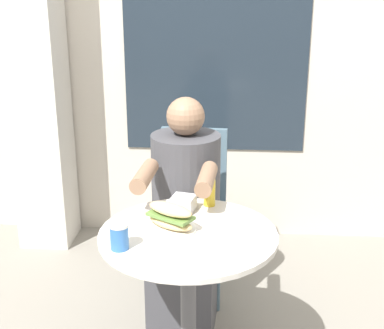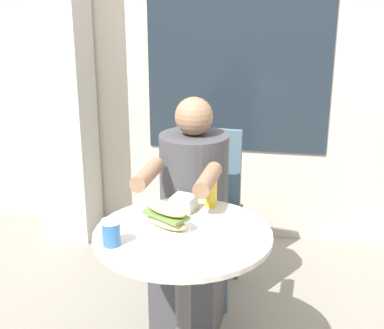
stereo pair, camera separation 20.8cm
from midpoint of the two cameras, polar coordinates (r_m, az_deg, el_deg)
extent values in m
cube|color=beige|center=(3.31, -0.06, 15.50)|extent=(8.00, 0.08, 2.80)
cube|color=#1E2833|center=(3.25, 0.71, 16.81)|extent=(1.11, 0.01, 1.78)
cube|color=beige|center=(3.35, -18.24, 11.18)|extent=(0.31, 0.31, 2.40)
cylinder|color=beige|center=(1.98, -3.43, -7.58)|extent=(0.66, 0.66, 0.02)
cylinder|color=#515156|center=(2.16, -3.25, -15.97)|extent=(0.06, 0.06, 0.69)
cube|color=slate|center=(2.79, -2.39, -5.62)|extent=(0.40, 0.40, 0.02)
cube|color=slate|center=(2.87, -1.84, -0.18)|extent=(0.35, 0.05, 0.42)
cylinder|color=slate|center=(2.73, 0.54, -11.56)|extent=(0.03, 0.03, 0.43)
cylinder|color=slate|center=(2.78, -6.35, -11.02)|extent=(0.03, 0.03, 0.43)
cylinder|color=slate|center=(3.01, 1.35, -8.40)|extent=(0.03, 0.03, 0.43)
cylinder|color=slate|center=(3.06, -4.85, -7.98)|extent=(0.03, 0.03, 0.43)
cube|color=#424247|center=(2.65, -3.12, -12.37)|extent=(0.33, 0.42, 0.45)
cylinder|color=#424247|center=(2.49, -3.05, -2.34)|extent=(0.32, 0.32, 0.49)
sphere|color=#8E6B51|center=(2.39, -3.19, 5.13)|extent=(0.17, 0.17, 0.17)
cylinder|color=#8E6B51|center=(2.15, -1.20, -1.59)|extent=(0.08, 0.26, 0.07)
cylinder|color=#8E6B51|center=(2.20, -7.78, -1.26)|extent=(0.08, 0.26, 0.07)
cylinder|color=white|center=(2.01, -5.28, -6.88)|extent=(0.19, 0.19, 0.01)
ellipsoid|color=#DBB77A|center=(2.00, -5.30, -6.24)|extent=(0.20, 0.16, 0.04)
cube|color=olive|center=(1.98, -5.33, -5.55)|extent=(0.19, 0.16, 0.01)
ellipsoid|color=#DBB77A|center=(1.97, -5.35, -4.85)|extent=(0.20, 0.16, 0.04)
cylinder|color=#336BB7|center=(1.88, -10.94, -7.73)|extent=(0.06, 0.06, 0.08)
cylinder|color=white|center=(1.86, -11.03, -6.43)|extent=(0.07, 0.07, 0.01)
cube|color=silver|center=(2.15, -3.71, -4.24)|extent=(0.11, 0.11, 0.06)
cylinder|color=gold|center=(2.19, -0.84, -3.05)|extent=(0.05, 0.05, 0.11)
cone|color=white|center=(2.16, -0.85, -1.27)|extent=(0.04, 0.04, 0.03)
camera|label=1|loc=(0.10, -92.86, -0.98)|focal=50.00mm
camera|label=2|loc=(0.10, 87.14, 0.98)|focal=50.00mm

